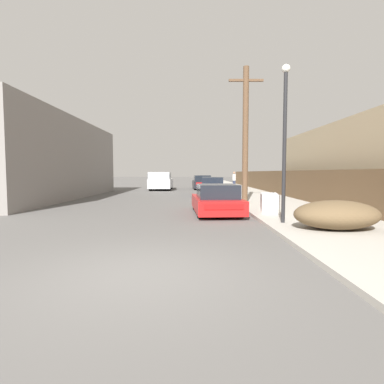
{
  "coord_description": "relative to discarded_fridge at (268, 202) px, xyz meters",
  "views": [
    {
      "loc": [
        0.87,
        -4.92,
        1.72
      ],
      "look_at": [
        0.93,
        9.63,
        0.77
      ],
      "focal_mm": 28.0,
      "sensor_mm": 36.0,
      "label": 1
    }
  ],
  "objects": [
    {
      "name": "car_parked_far",
      "position": [
        -2.15,
        18.86,
        0.18
      ],
      "size": [
        2.03,
        4.68,
        1.42
      ],
      "rotation": [
        0.0,
        0.0,
        0.04
      ],
      "color": "black",
      "rests_on": "ground"
    },
    {
      "name": "utility_pole",
      "position": [
        -0.38,
        3.63,
        3.29
      ],
      "size": [
        1.8,
        0.3,
        7.09
      ],
      "color": "brown",
      "rests_on": "sidewalk_curb"
    },
    {
      "name": "street_lamp",
      "position": [
        -0.27,
        -2.75,
        2.49
      ],
      "size": [
        0.26,
        0.26,
        4.95
      ],
      "color": "#232326",
      "rests_on": "sidewalk_curb"
    },
    {
      "name": "building_left_block",
      "position": [
        -14.05,
        7.7,
        2.13
      ],
      "size": [
        7.0,
        16.19,
        5.24
      ],
      "primitive_type": "cube",
      "color": "gray",
      "rests_on": "ground"
    },
    {
      "name": "wooden_fence",
      "position": [
        3.19,
        11.72,
        0.49
      ],
      "size": [
        0.08,
        38.58,
        1.72
      ],
      "primitive_type": "cube",
      "color": "brown",
      "rests_on": "sidewalk_curb"
    },
    {
      "name": "ground_plane",
      "position": [
        -4.06,
        -7.33,
        -0.49
      ],
      "size": [
        220.0,
        220.0,
        0.0
      ],
      "primitive_type": "plane",
      "color": "#595654"
    },
    {
      "name": "brush_pile",
      "position": [
        0.89,
        -3.88,
        0.04
      ],
      "size": [
        2.38,
        1.58,
        0.82
      ],
      "color": "brown",
      "rests_on": "sidewalk_curb"
    },
    {
      "name": "building_right_house",
      "position": [
        6.95,
        3.4,
        1.64
      ],
      "size": [
        6.0,
        15.66,
        4.26
      ],
      "primitive_type": "cube",
      "color": "tan",
      "rests_on": "ground"
    },
    {
      "name": "discarded_fridge",
      "position": [
        0.0,
        0.0,
        0.0
      ],
      "size": [
        0.96,
        1.77,
        0.76
      ],
      "rotation": [
        0.0,
        0.0,
        -0.18
      ],
      "color": "white",
      "rests_on": "sidewalk_curb"
    },
    {
      "name": "pickup_truck",
      "position": [
        -6.26,
        17.2,
        0.4
      ],
      "size": [
        2.17,
        5.51,
        1.75
      ],
      "rotation": [
        0.0,
        0.0,
        3.16
      ],
      "color": "silver",
      "rests_on": "ground"
    },
    {
      "name": "parked_sports_car_red",
      "position": [
        -2.17,
        0.17,
        0.07
      ],
      "size": [
        2.04,
        4.15,
        1.24
      ],
      "rotation": [
        0.0,
        0.0,
        0.06
      ],
      "color": "red",
      "rests_on": "ground"
    },
    {
      "name": "sidewalk_curb",
      "position": [
        1.24,
        16.17,
        -0.43
      ],
      "size": [
        4.2,
        63.0,
        0.12
      ],
      "primitive_type": "cube",
      "color": "#ADA89E",
      "rests_on": "ground"
    },
    {
      "name": "pedestrian",
      "position": [
        1.0,
        17.45,
        0.5
      ],
      "size": [
        0.34,
        0.34,
        1.69
      ],
      "color": "#282D42",
      "rests_on": "sidewalk_curb"
    },
    {
      "name": "car_parked_mid",
      "position": [
        -1.67,
        9.94,
        0.16
      ],
      "size": [
        1.96,
        4.33,
        1.38
      ],
      "rotation": [
        0.0,
        0.0,
        -0.06
      ],
      "color": "#2D478C",
      "rests_on": "ground"
    }
  ]
}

